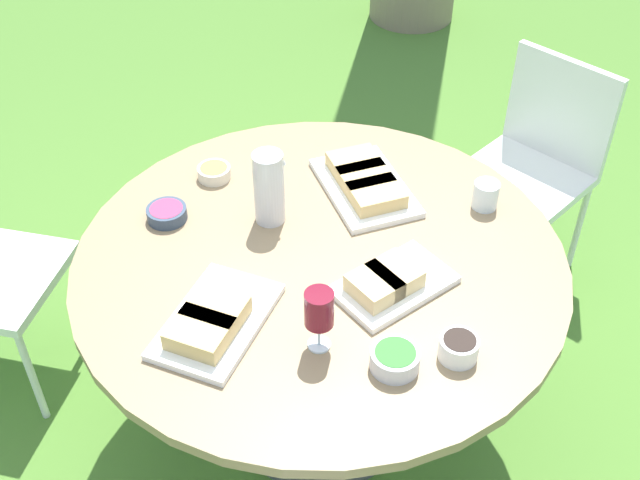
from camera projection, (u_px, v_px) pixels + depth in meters
ground_plane at (320, 420)px, 2.80m from camera, size 40.00×40.00×0.00m
dining_table at (320, 283)px, 2.36m from camera, size 1.41×1.41×0.78m
chair_near_left at (537, 155)px, 3.11m from camera, size 0.61×0.61×0.89m
water_pitcher at (269, 188)px, 2.34m from camera, size 0.10×0.09×0.23m
wine_glass at (319, 310)px, 1.95m from camera, size 0.07×0.07×0.18m
platter_bread_main at (389, 283)px, 2.17m from camera, size 0.38×0.34×0.07m
platter_charcuterie at (212, 322)px, 2.06m from camera, size 0.37×0.43×0.07m
platter_sandwich_side at (365, 182)px, 2.50m from camera, size 0.33×0.43×0.07m
bowl_fries at (214, 172)px, 2.56m from camera, size 0.11×0.11×0.04m
bowl_salad at (395, 358)px, 1.96m from camera, size 0.12×0.12×0.05m
bowl_olives at (459, 347)px, 1.99m from camera, size 0.10×0.10×0.06m
bowl_dip_red at (167, 213)px, 2.40m from camera, size 0.12×0.12×0.04m
cup_water_near at (486, 195)px, 2.44m from camera, size 0.08×0.08×0.09m
handbag at (229, 180)px, 3.64m from camera, size 0.30×0.14×0.37m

